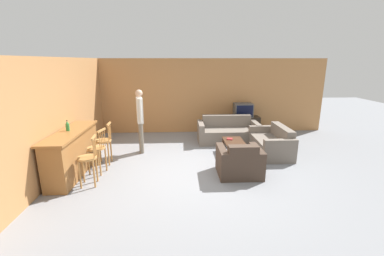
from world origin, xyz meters
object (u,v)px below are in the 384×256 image
(loveseat_right, at_px, (272,144))
(person_by_window, at_px, (140,117))
(tv_unit, at_px, (242,125))
(coffee_table, at_px, (234,143))
(couch_far, at_px, (228,133))
(book_on_table, at_px, (230,139))
(tv, at_px, (243,110))
(bar_chair_far, at_px, (104,143))
(bar_chair_near, at_px, (88,161))
(armchair_near, at_px, (239,162))
(bar_chair_mid, at_px, (97,151))
(bottle, at_px, (68,126))

(loveseat_right, relative_size, person_by_window, 0.87)
(tv_unit, bearing_deg, coffee_table, -109.53)
(couch_far, bearing_deg, book_on_table, -97.57)
(person_by_window, bearing_deg, tv, 27.80)
(coffee_table, bearing_deg, tv, 70.44)
(bar_chair_far, xyz_separation_m, loveseat_right, (4.43, 0.50, -0.25))
(bar_chair_near, xyz_separation_m, tv, (4.09, 3.67, 0.32))
(bar_chair_far, height_order, couch_far, bar_chair_far)
(coffee_table, relative_size, person_by_window, 0.50)
(bar_chair_far, relative_size, person_by_window, 0.59)
(person_by_window, bearing_deg, bar_chair_near, -112.36)
(bar_chair_far, relative_size, armchair_near, 1.09)
(bar_chair_near, height_order, bar_chair_mid, same)
(coffee_table, xyz_separation_m, tv, (0.72, 2.03, 0.54))
(loveseat_right, height_order, coffee_table, loveseat_right)
(couch_far, distance_m, tv, 1.23)
(bar_chair_mid, height_order, tv, tv)
(bottle, bearing_deg, tv_unit, 32.82)
(bar_chair_far, distance_m, armchair_near, 3.33)
(bar_chair_mid, distance_m, person_by_window, 1.63)
(bar_chair_near, xyz_separation_m, armchair_near, (3.22, 0.34, -0.24))
(tv_unit, xyz_separation_m, tv, (0.00, -0.00, 0.55))
(loveseat_right, bearing_deg, bar_chair_mid, -166.52)
(armchair_near, xyz_separation_m, person_by_window, (-2.42, 1.60, 0.73))
(couch_far, bearing_deg, armchair_near, -94.39)
(book_on_table, distance_m, person_by_window, 2.56)
(couch_far, xyz_separation_m, book_on_table, (-0.14, -1.02, 0.11))
(couch_far, height_order, tv, tv)
(couch_far, xyz_separation_m, tv_unit, (0.68, 0.85, 0.02))
(tv_unit, distance_m, bottle, 5.65)
(tv, bearing_deg, couch_far, -128.60)
(bar_chair_far, xyz_separation_m, armchair_near, (3.22, -0.82, -0.24))
(armchair_near, height_order, tv_unit, armchair_near)
(coffee_table, distance_m, tv, 2.22)
(book_on_table, bearing_deg, coffee_table, -59.85)
(bar_chair_near, bearing_deg, bar_chair_mid, 90.02)
(bottle, distance_m, person_by_window, 1.91)
(loveseat_right, bearing_deg, tv, 99.64)
(bar_chair_far, xyz_separation_m, couch_far, (3.41, 1.66, -0.25))
(loveseat_right, xyz_separation_m, book_on_table, (-1.16, 0.14, 0.11))
(couch_far, height_order, coffee_table, couch_far)
(loveseat_right, bearing_deg, bar_chair_far, -173.57)
(bar_chair_mid, xyz_separation_m, armchair_near, (3.22, -0.26, -0.24))
(tv, distance_m, book_on_table, 2.09)
(couch_far, distance_m, coffee_table, 1.18)
(person_by_window, bearing_deg, bottle, -137.42)
(bar_chair_mid, bearing_deg, tv_unit, 36.97)
(person_by_window, bearing_deg, bar_chair_mid, -120.75)
(bottle, bearing_deg, coffee_table, 14.04)
(armchair_near, relative_size, person_by_window, 0.54)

